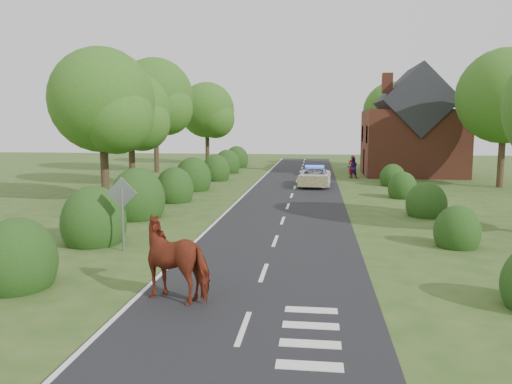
# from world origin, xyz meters

# --- Properties ---
(ground) EXTENTS (120.00, 120.00, 0.00)m
(ground) POSITION_xyz_m (0.00, 0.00, 0.00)
(ground) COLOR #2E4D19
(road) EXTENTS (6.00, 70.00, 0.02)m
(road) POSITION_xyz_m (0.00, 15.00, 0.01)
(road) COLOR black
(road) RESTS_ON ground
(road_markings) EXTENTS (4.96, 70.00, 0.01)m
(road_markings) POSITION_xyz_m (-1.60, 12.93, 0.03)
(road_markings) COLOR white
(road_markings) RESTS_ON road
(hedgerow_left) EXTENTS (2.75, 50.41, 3.00)m
(hedgerow_left) POSITION_xyz_m (-6.51, 11.69, 0.75)
(hedgerow_left) COLOR #1D3616
(hedgerow_left) RESTS_ON ground
(hedgerow_right) EXTENTS (2.10, 45.78, 2.10)m
(hedgerow_right) POSITION_xyz_m (6.60, 11.21, 0.55)
(hedgerow_right) COLOR #1D3616
(hedgerow_right) RESTS_ON ground
(tree_left_a) EXTENTS (5.74, 5.60, 8.38)m
(tree_left_a) POSITION_xyz_m (-9.75, 11.86, 5.34)
(tree_left_a) COLOR #332316
(tree_left_a) RESTS_ON ground
(tree_left_b) EXTENTS (5.74, 5.60, 8.07)m
(tree_left_b) POSITION_xyz_m (-11.25, 19.86, 5.04)
(tree_left_b) COLOR #332316
(tree_left_b) RESTS_ON ground
(tree_left_c) EXTENTS (6.97, 6.80, 10.22)m
(tree_left_c) POSITION_xyz_m (-12.70, 29.83, 6.53)
(tree_left_c) COLOR #332316
(tree_left_c) RESTS_ON ground
(tree_left_d) EXTENTS (6.15, 6.00, 8.89)m
(tree_left_d) POSITION_xyz_m (-10.23, 39.85, 5.64)
(tree_left_d) COLOR #332316
(tree_left_d) RESTS_ON ground
(tree_right_b) EXTENTS (6.56, 6.40, 9.40)m
(tree_right_b) POSITION_xyz_m (14.29, 21.84, 5.94)
(tree_right_b) COLOR #332316
(tree_right_b) RESTS_ON ground
(tree_right_c) EXTENTS (6.15, 6.00, 8.58)m
(tree_right_c) POSITION_xyz_m (9.27, 37.85, 5.34)
(tree_right_c) COLOR #332316
(tree_right_c) RESTS_ON ground
(road_sign) EXTENTS (1.06, 0.08, 2.53)m
(road_sign) POSITION_xyz_m (-5.00, 2.00, 1.65)
(road_sign) COLOR gray
(road_sign) RESTS_ON ground
(house) EXTENTS (8.00, 7.40, 9.17)m
(house) POSITION_xyz_m (9.49, 30.00, 3.79)
(house) COLOR brown
(house) RESTS_ON ground
(cow) EXTENTS (2.60, 1.81, 1.67)m
(cow) POSITION_xyz_m (-1.88, -2.22, 0.84)
(cow) COLOR maroon
(cow) RESTS_ON ground
(police_van) EXTENTS (2.37, 4.89, 1.47)m
(police_van) POSITION_xyz_m (1.33, 21.05, 0.66)
(police_van) COLOR silver
(police_van) RESTS_ON ground
(pedestrian_red) EXTENTS (0.68, 0.47, 1.80)m
(pedestrian_red) POSITION_xyz_m (4.38, 27.58, 0.90)
(pedestrian_red) COLOR #A8120F
(pedestrian_red) RESTS_ON ground
(pedestrian_purple) EXTENTS (0.88, 0.72, 1.71)m
(pedestrian_purple) POSITION_xyz_m (4.35, 26.79, 0.86)
(pedestrian_purple) COLOR #2F1451
(pedestrian_purple) RESTS_ON ground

